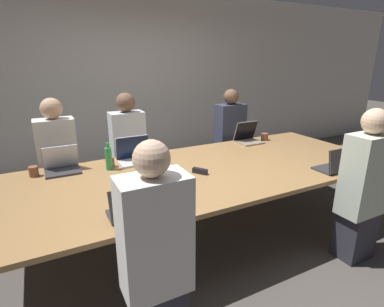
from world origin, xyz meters
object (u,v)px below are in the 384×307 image
(laptop_far_right, at_px, (247,136))
(cup_far_left, at_px, (34,171))
(person_near_left, at_px, (156,258))
(laptop_far_midleft, at_px, (134,155))
(cup_far_right, at_px, (265,137))
(stapler, at_px, (200,171))
(person_far_left, at_px, (59,164))
(laptop_far_left, at_px, (62,164))
(person_far_right, at_px, (229,140))
(laptop_near_right, at_px, (337,164))
(bottle_far_midleft, at_px, (109,158))
(cup_far_midleft, at_px, (110,162))
(person_near_right, at_px, (363,189))
(laptop_near_left, at_px, (131,208))
(person_far_midleft, at_px, (129,152))

(laptop_far_right, xyz_separation_m, cup_far_left, (-2.52, -0.06, -0.03))
(person_near_left, relative_size, cup_far_left, 14.45)
(laptop_far_midleft, xyz_separation_m, cup_far_right, (1.83, 0.05, -0.03))
(laptop_far_right, distance_m, cup_far_left, 2.52)
(cup_far_right, bearing_deg, stapler, -153.50)
(person_near_left, xyz_separation_m, laptop_far_midleft, (0.35, 1.56, 0.14))
(person_far_left, bearing_deg, laptop_far_left, -89.02)
(person_far_right, xyz_separation_m, laptop_far_left, (-2.26, -0.42, 0.14))
(laptop_near_right, height_order, person_far_right, person_far_right)
(cup_far_right, bearing_deg, bottle_far_midleft, -175.25)
(cup_far_right, xyz_separation_m, person_far_left, (-2.55, 0.39, -0.10))
(laptop_far_left, bearing_deg, cup_far_midleft, -11.49)
(laptop_far_midleft, bearing_deg, cup_far_left, 179.01)
(person_near_right, distance_m, bottle_far_midleft, 2.37)
(laptop_far_right, bearing_deg, cup_far_right, -4.44)
(laptop_far_midleft, height_order, cup_far_right, laptop_far_midleft)
(laptop_near_left, distance_m, cup_far_midleft, 1.09)
(person_far_right, xyz_separation_m, cup_far_right, (0.29, -0.41, 0.11))
(person_near_left, relative_size, person_far_midleft, 0.98)
(cup_far_midleft, distance_m, person_far_right, 1.89)
(laptop_far_right, height_order, person_far_right, person_far_right)
(person_near_left, bearing_deg, person_far_right, -133.03)
(cup_far_midleft, xyz_separation_m, person_far_right, (1.81, 0.52, -0.11))
(laptop_far_midleft, xyz_separation_m, cup_far_midleft, (-0.27, -0.05, -0.03))
(laptop_near_right, relative_size, laptop_far_midleft, 0.96)
(cup_far_right, distance_m, person_far_left, 2.58)
(person_far_right, bearing_deg, person_near_right, -87.78)
(laptop_far_right, bearing_deg, person_far_left, 170.76)
(person_far_midleft, height_order, cup_far_right, person_far_midleft)
(person_far_midleft, height_order, laptop_far_left, person_far_midleft)
(laptop_near_left, bearing_deg, laptop_far_right, -147.81)
(person_near_left, relative_size, bottle_far_midleft, 5.05)
(person_near_right, xyz_separation_m, person_far_right, (-0.08, 1.98, -0.01))
(cup_far_left, height_order, stapler, cup_far_left)
(person_far_midleft, bearing_deg, laptop_far_midleft, -98.64)
(bottle_far_midleft, relative_size, laptop_far_left, 0.85)
(person_near_right, xyz_separation_m, stapler, (-1.17, 0.88, 0.08))
(person_far_midleft, relative_size, person_far_left, 1.00)
(cup_far_right, distance_m, stapler, 1.54)
(person_far_left, height_order, cup_far_left, person_far_left)
(cup_far_right, distance_m, laptop_far_left, 2.54)
(person_far_right, bearing_deg, person_near_left, -133.03)
(person_near_left, bearing_deg, laptop_far_right, -139.38)
(cup_far_right, distance_m, cup_far_left, 2.79)
(laptop_far_right, xyz_separation_m, stapler, (-1.10, -0.71, -0.05))
(cup_far_right, bearing_deg, laptop_near_left, -151.58)
(person_far_left, bearing_deg, bottle_far_midleft, -53.01)
(cup_far_midleft, distance_m, stapler, 0.93)
(person_near_right, height_order, person_near_left, person_near_right)
(laptop_near_left, height_order, laptop_far_midleft, laptop_far_midleft)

